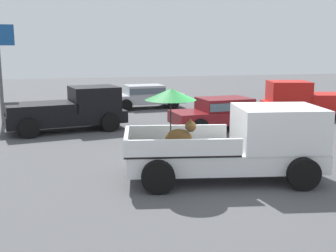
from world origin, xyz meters
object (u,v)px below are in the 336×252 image
Objects in this scene: parked_sedan_far at (223,112)px; pickup_truck_red at (308,100)px; pickup_truck_far at (71,110)px; pickup_truck_main at (240,142)px; parked_sedan_near at (145,95)px.

pickup_truck_red is at bearing -165.24° from parked_sedan_far.
pickup_truck_far is (-11.44, -0.34, 0.00)m from pickup_truck_red.
pickup_truck_main reaches higher than parked_sedan_near.
parked_sedan_far is at bearing -22.15° from pickup_truck_far.
pickup_truck_main is at bearing 64.05° from pickup_truck_red.
pickup_truck_red is 1.16× the size of parked_sedan_far.
pickup_truck_red is at bearing 58.66° from pickup_truck_main.
pickup_truck_red is at bearing -8.03° from pickup_truck_far.
pickup_truck_far is at bearing -15.83° from parked_sedan_far.
pickup_truck_main reaches higher than parked_sedan_far.
pickup_truck_far reaches higher than parked_sedan_near.
parked_sedan_near is at bearing 42.99° from pickup_truck_far.
pickup_truck_red is 1.02× the size of pickup_truck_far.
parked_sedan_far is (2.19, 6.49, -0.24)m from pickup_truck_main.
pickup_truck_main is 1.21× the size of parked_sedan_far.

